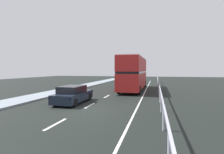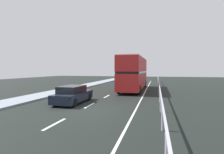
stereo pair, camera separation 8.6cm
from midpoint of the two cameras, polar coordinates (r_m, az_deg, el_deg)
The scene contains 6 objects.
ground_plane at distance 12.63m, azimuth -9.16°, elevation -10.27°, with size 75.50×120.00×0.10m, color black.
near_sidewalk_kerb at distance 16.28m, azimuth -31.01°, elevation -7.29°, with size 2.72×80.00×0.14m, color gray.
lane_paint_markings at distance 20.39m, azimuth 6.52°, elevation -5.27°, with size 3.68×46.00×0.01m.
bridge_side_railing at distance 20.41m, azimuth 14.79°, elevation -2.69°, with size 0.10×42.00×1.16m.
double_decker_bus_red at distance 23.71m, azimuth 6.95°, elevation 1.40°, with size 2.67×11.52×4.32m.
hatchback_car_near at distance 14.77m, azimuth -12.56°, elevation -5.58°, with size 1.84×4.38×1.41m.
Camera 1 is at (4.81, -11.34, 2.71)m, focal length 28.39 mm.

